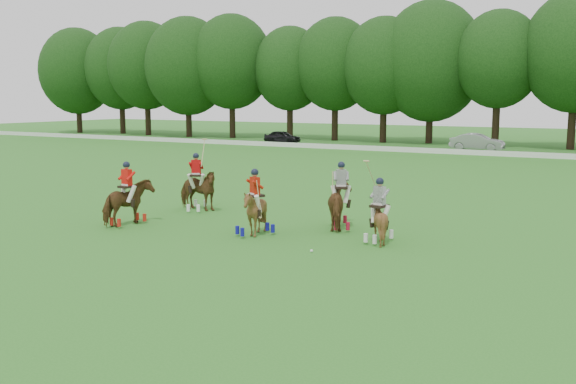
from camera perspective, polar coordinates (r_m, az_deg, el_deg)
The scene contains 11 objects.
ground at distance 20.56m, azimuth -10.44°, elevation -4.98°, with size 180.00×180.00×0.00m, color #2B7421.
tree_line at distance 64.69m, azimuth 18.50°, elevation 11.11°, with size 117.98×14.32×14.75m.
boundary_rail at distance 55.02m, azimuth 15.82°, elevation 3.42°, with size 120.00×0.10×0.44m, color white.
car_left at distance 66.82m, azimuth -0.50°, elevation 4.94°, with size 1.54×3.82×1.30m, color black.
car_mid at distance 59.45m, azimuth 16.47°, elevation 4.27°, with size 1.63×4.66×1.54m, color #929397.
polo_red_a at distance 24.44m, azimuth -14.06°, elevation -0.89°, with size 1.26×2.06×2.38m.
polo_red_b at distance 27.04m, azimuth -8.13°, elevation 0.19°, with size 2.17×2.04×2.97m.
polo_red_c at distance 21.98m, azimuth -2.95°, elevation -1.76°, with size 1.85×1.91×2.31m.
polo_stripe_a at distance 23.19m, azimuth 4.72°, elevation -1.09°, with size 1.82×2.26×2.44m.
polo_stripe_b at distance 21.13m, azimuth 8.09°, elevation -2.48°, with size 1.34×1.46×2.68m.
polo_ball at distance 19.77m, azimuth 2.11°, elevation -5.25°, with size 0.09×0.09×0.09m, color white.
Camera 1 is at (12.90, -15.30, 4.72)m, focal length 40.00 mm.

